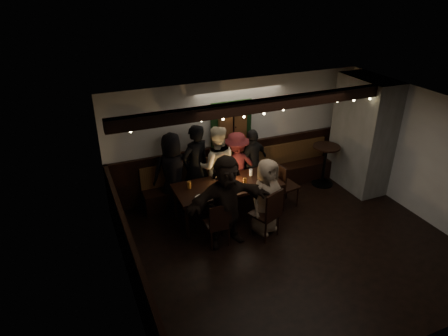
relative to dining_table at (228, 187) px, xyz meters
name	(u,v)px	position (x,y,z in m)	size (l,w,h in m)	color
room	(304,156)	(1.79, 0.02, 0.37)	(6.02, 5.01, 2.62)	black
dining_table	(228,187)	(0.00, 0.00, 0.00)	(2.17, 0.93, 0.94)	black
chair_near_left	(219,222)	(-0.54, -0.83, -0.19)	(0.43, 0.43, 0.93)	black
chair_near_right	(269,211)	(0.44, -0.95, -0.12)	(0.61, 0.61, 1.04)	black
chair_end	(283,183)	(1.26, -0.06, -0.13)	(0.52, 0.52, 1.02)	black
high_top	(325,160)	(2.67, 0.42, -0.08)	(0.63, 0.63, 1.00)	black
person_a	(173,172)	(-0.92, 0.78, 0.15)	(0.84, 0.55, 1.72)	black
person_b	(196,166)	(-0.43, 0.71, 0.23)	(0.68, 0.45, 1.87)	black
person_c	(216,166)	(0.00, 0.63, 0.19)	(0.87, 0.68, 1.80)	beige
person_d	(236,166)	(0.51, 0.71, 0.07)	(1.00, 0.58, 1.55)	maroon
person_e	(252,162)	(0.93, 0.76, 0.07)	(0.91, 0.38, 1.55)	black
person_f	(226,201)	(-0.36, -0.78, 0.19)	(1.67, 0.53, 1.80)	black
person_g	(266,197)	(0.49, -0.72, 0.06)	(0.76, 0.49, 1.55)	#9A8167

